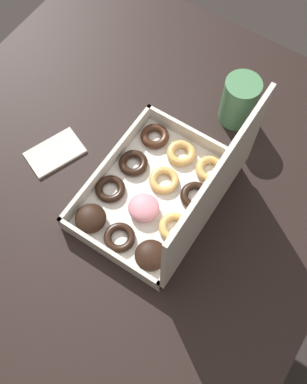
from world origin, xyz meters
TOP-DOWN VIEW (x-y plane):
  - ground_plane at (0.00, 0.00)m, footprint 8.00×8.00m
  - dining_table at (0.00, 0.00)m, footprint 0.94×0.88m
  - donut_box at (0.02, 0.10)m, footprint 0.30×0.23m
  - coffee_mug at (-0.24, 0.12)m, footprint 0.07×0.07m
  - paper_napkin at (0.04, -0.15)m, footprint 0.13×0.11m

SIDE VIEW (x-z plane):
  - ground_plane at x=0.00m, z-range 0.00..0.00m
  - dining_table at x=0.00m, z-range 0.26..1.00m
  - paper_napkin at x=0.04m, z-range 0.74..0.75m
  - donut_box at x=0.02m, z-range 0.66..0.92m
  - coffee_mug at x=-0.24m, z-range 0.74..0.85m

